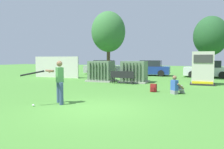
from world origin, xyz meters
TOP-DOWN VIEW (x-y plane):
  - ground_plane at (0.00, 0.00)m, footprint 96.00×96.00m
  - fence_panel at (-9.19, 10.50)m, footprint 4.80×0.12m
  - transformer_west at (-3.76, 8.94)m, footprint 2.10×1.70m
  - transformer_mid_west at (-1.10, 9.13)m, footprint 2.10×1.70m
  - generator_enclosure at (3.73, 9.49)m, footprint 1.60×1.40m
  - park_bench at (-1.62, 7.92)m, footprint 1.82×0.53m
  - batter at (-1.75, 0.31)m, footprint 1.27×1.36m
  - sports_ball at (-2.35, -0.49)m, footprint 0.09×0.09m
  - seated_spectator at (2.43, 4.62)m, footprint 0.74×0.74m
  - backpack at (1.21, 4.88)m, footprint 0.35×0.30m
  - tree_left at (-5.13, 13.72)m, footprint 3.42×3.42m
  - tree_center_left at (4.33, 13.94)m, footprint 2.86×2.86m
  - parked_car_leftmost at (-6.84, 16.26)m, footprint 4.40×2.36m
  - parked_car_left_of_center at (-1.39, 16.20)m, footprint 4.28×2.08m
  - parked_car_right_of_center at (4.21, 16.01)m, footprint 4.22×1.96m

SIDE VIEW (x-z plane):
  - ground_plane at x=0.00m, z-range 0.00..0.00m
  - sports_ball at x=-2.35m, z-range 0.00..0.09m
  - backpack at x=1.21m, z-range -0.01..0.43m
  - seated_spectator at x=2.43m, z-range -0.11..0.86m
  - park_bench at x=-1.62m, z-range 0.08..0.99m
  - parked_car_leftmost at x=-6.84m, z-range -0.06..1.56m
  - parked_car_left_of_center at x=-1.39m, z-range -0.06..1.56m
  - parked_car_right_of_center at x=4.21m, z-range -0.06..1.56m
  - transformer_west at x=-3.76m, z-range -0.02..1.60m
  - transformer_mid_west at x=-1.10m, z-range -0.02..1.60m
  - batter at x=-1.75m, z-range 0.11..1.85m
  - fence_panel at x=-9.19m, z-range 0.00..2.00m
  - generator_enclosure at x=3.73m, z-range -0.01..2.29m
  - tree_center_left at x=4.33m, z-range 1.02..6.48m
  - tree_left at x=-5.13m, z-range 1.22..7.76m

